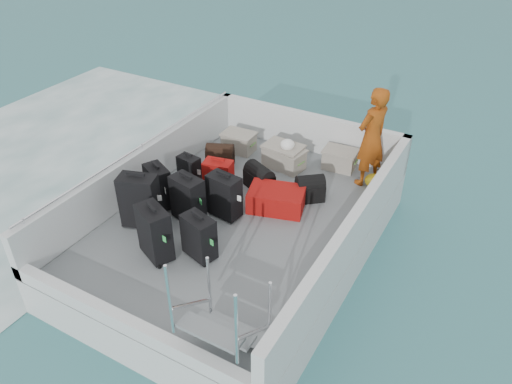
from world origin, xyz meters
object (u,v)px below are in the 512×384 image
(suitcase_0, at_px, (140,202))
(crate_1, at_px, (283,157))
(suitcase_5, at_px, (219,179))
(passenger, at_px, (372,137))
(suitcase_3, at_px, (155,233))
(suitcase_6, at_px, (199,237))
(suitcase_8, at_px, (276,199))
(crate_3, at_px, (340,160))
(suitcase_2, at_px, (189,171))
(crate_0, at_px, (239,143))
(suitcase_4, at_px, (188,199))
(suitcase_7, at_px, (224,196))
(suitcase_1, at_px, (158,187))
(crate_2, at_px, (287,160))

(suitcase_0, height_order, crate_1, suitcase_0)
(suitcase_5, distance_m, passenger, 2.47)
(suitcase_3, bearing_deg, suitcase_6, 53.33)
(suitcase_8, bearing_deg, suitcase_0, 115.83)
(suitcase_8, height_order, crate_3, suitcase_8)
(suitcase_2, xyz_separation_m, suitcase_6, (1.15, -1.37, 0.06))
(crate_0, bearing_deg, crate_1, -5.99)
(suitcase_2, height_order, crate_1, suitcase_2)
(suitcase_2, distance_m, suitcase_8, 1.53)
(suitcase_4, height_order, suitcase_7, suitcase_4)
(suitcase_1, height_order, suitcase_3, suitcase_3)
(suitcase_0, height_order, suitcase_8, suitcase_0)
(suitcase_5, distance_m, suitcase_8, 0.97)
(suitcase_0, distance_m, passenger, 3.65)
(suitcase_0, height_order, suitcase_2, suitcase_0)
(suitcase_4, bearing_deg, suitcase_7, 51.90)
(suitcase_1, xyz_separation_m, suitcase_5, (0.62, 0.69, -0.03))
(suitcase_8, bearing_deg, suitcase_3, 137.88)
(suitcase_0, height_order, crate_3, suitcase_0)
(suitcase_3, distance_m, suitcase_8, 1.97)
(suitcase_2, xyz_separation_m, crate_1, (1.04, 1.27, -0.07))
(suitcase_5, distance_m, suitcase_6, 1.47)
(suitcase_1, xyz_separation_m, crate_1, (1.09, 1.98, -0.15))
(suitcase_5, xyz_separation_m, crate_2, (0.56, 1.26, -0.13))
(suitcase_6, distance_m, suitcase_8, 1.53)
(suitcase_8, xyz_separation_m, crate_0, (-1.42, 1.26, 0.00))
(suitcase_0, xyz_separation_m, suitcase_2, (-0.04, 1.21, -0.15))
(suitcase_0, distance_m, suitcase_7, 1.20)
(suitcase_0, relative_size, suitcase_8, 0.98)
(suitcase_8, distance_m, crate_3, 1.63)
(suitcase_6, height_order, passenger, passenger)
(crate_2, height_order, crate_3, crate_2)
(suitcase_1, relative_size, suitcase_7, 1.00)
(crate_3, bearing_deg, suitcase_6, -103.94)
(suitcase_6, bearing_deg, suitcase_8, 92.70)
(suitcase_3, bearing_deg, crate_2, 105.02)
(suitcase_8, height_order, crate_0, same)
(suitcase_5, distance_m, crate_1, 1.38)
(suitcase_0, xyz_separation_m, crate_1, (1.01, 2.48, -0.22))
(crate_0, distance_m, crate_1, 0.95)
(suitcase_7, bearing_deg, suitcase_3, -95.80)
(suitcase_8, xyz_separation_m, crate_2, (-0.39, 1.13, 0.00))
(suitcase_1, bearing_deg, crate_0, 112.83)
(suitcase_3, xyz_separation_m, suitcase_4, (-0.11, 0.88, -0.02))
(suitcase_0, bearing_deg, crate_3, 39.00)
(suitcase_5, bearing_deg, crate_1, 58.64)
(crate_1, xyz_separation_m, passenger, (1.41, 0.22, 0.63))
(crate_0, relative_size, passenger, 0.33)
(passenger, bearing_deg, crate_2, -54.94)
(crate_2, distance_m, passenger, 1.50)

